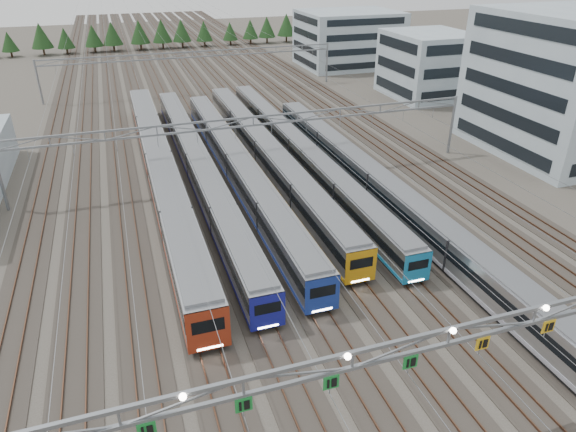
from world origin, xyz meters
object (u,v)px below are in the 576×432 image
object	(u,v)px
gantry_far	(193,59)
gantry_near	(449,341)
depot_bldg_north	(348,39)
train_d	(266,152)
train_a	(160,167)
train_c	(238,166)
train_b	(198,165)
gantry_mid	(253,129)
depot_bldg_south	(566,84)
depot_bldg_mid	(428,65)
train_f	(378,186)
train_e	(298,149)

from	to	relation	value
gantry_far	gantry_near	bearing A→B (deg)	-90.03
depot_bldg_north	train_d	bearing A→B (deg)	-123.29
train_a	train_c	size ratio (longest dim) A/B	1.14
train_b	train_d	distance (m)	9.11
gantry_mid	train_b	bearing A→B (deg)	167.87
train_b	train_c	bearing A→B (deg)	-24.76
gantry_far	depot_bldg_south	world-z (taller)	depot_bldg_south
depot_bldg_south	depot_bldg_north	size ratio (longest dim) A/B	1.00
gantry_near	train_d	bearing A→B (deg)	86.94
train_b	depot_bldg_north	size ratio (longest dim) A/B	2.74
train_b	depot_bldg_mid	size ratio (longest dim) A/B	3.77
train_d	train_f	bearing A→B (deg)	-56.93
train_b	gantry_near	distance (m)	42.41
depot_bldg_south	depot_bldg_north	bearing A→B (deg)	92.98
train_f	gantry_near	bearing A→B (deg)	-111.17
train_c	train_e	xyz separation A→B (m)	(9.00, 3.67, -0.19)
train_d	depot_bldg_mid	size ratio (longest dim) A/B	3.55
train_c	train_e	distance (m)	9.72
gantry_far	depot_bldg_mid	size ratio (longest dim) A/B	3.52
depot_bldg_mid	depot_bldg_north	size ratio (longest dim) A/B	0.73
train_d	depot_bldg_north	world-z (taller)	depot_bldg_north
train_b	depot_bldg_mid	distance (m)	55.56
depot_bldg_mid	train_d	bearing A→B (deg)	-147.30
train_b	gantry_mid	xyz separation A→B (m)	(6.75, -1.45, 4.36)
gantry_mid	depot_bldg_north	world-z (taller)	depot_bldg_north
train_d	gantry_mid	xyz separation A→B (m)	(-2.25, -2.87, 4.30)
train_f	depot_bldg_mid	bearing A→B (deg)	52.09
train_d	train_a	bearing A→B (deg)	-175.29
gantry_near	train_a	bearing A→B (deg)	104.98
train_b	depot_bldg_south	size ratio (longest dim) A/B	2.74
train_a	train_d	bearing A→B (deg)	4.71
train_b	train_d	size ratio (longest dim) A/B	1.06
train_b	gantry_near	xyz separation A→B (m)	(6.70, -41.57, 5.06)
train_d	depot_bldg_south	size ratio (longest dim) A/B	2.58
train_f	depot_bldg_north	distance (m)	75.73
train_b	gantry_far	world-z (taller)	gantry_far
gantry_far	depot_bldg_south	distance (m)	64.56
train_f	gantry_far	xyz separation A→B (m)	(-11.25, 55.95, 4.40)
train_a	gantry_far	bearing A→B (deg)	75.42
depot_bldg_mid	gantry_far	bearing A→B (deg)	158.14
depot_bldg_south	depot_bldg_mid	distance (m)	31.90
train_c	depot_bldg_north	xyz separation A→B (m)	(41.54, 59.90, 4.13)
train_d	train_e	xyz separation A→B (m)	(4.50, 0.17, -0.17)
train_e	train_f	world-z (taller)	train_f
train_d	depot_bldg_south	xyz separation A→B (m)	(40.30, -6.34, 7.17)
train_b	depot_bldg_north	xyz separation A→B (m)	(46.04, 57.82, 4.20)
gantry_mid	depot_bldg_mid	distance (m)	50.42
gantry_far	train_b	bearing A→B (deg)	-98.81
train_a	train_b	bearing A→B (deg)	-3.96
train_e	gantry_mid	size ratio (longest dim) A/B	1.07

